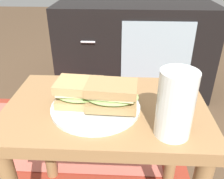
{
  "coord_description": "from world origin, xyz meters",
  "views": [
    {
      "loc": [
        0.05,
        -0.56,
        0.82
      ],
      "look_at": [
        0.02,
        0.0,
        0.51
      ],
      "focal_mm": 38.38,
      "sensor_mm": 36.0,
      "label": 1
    }
  ],
  "objects_px": {
    "tv_cabinet": "(134,49)",
    "sandwich_back": "(112,95)",
    "beer_glass": "(175,106)",
    "plate": "(96,107)",
    "sandwich_front": "(79,92)"
  },
  "relations": [
    {
      "from": "plate",
      "to": "sandwich_front",
      "type": "relative_size",
      "value": 1.81
    },
    {
      "from": "plate",
      "to": "beer_glass",
      "type": "height_order",
      "value": "beer_glass"
    },
    {
      "from": "tv_cabinet",
      "to": "beer_glass",
      "type": "bearing_deg",
      "value": -87.3
    },
    {
      "from": "tv_cabinet",
      "to": "sandwich_back",
      "type": "bearing_deg",
      "value": -95.49
    },
    {
      "from": "sandwich_front",
      "to": "plate",
      "type": "bearing_deg",
      "value": -14.01
    },
    {
      "from": "tv_cabinet",
      "to": "beer_glass",
      "type": "height_order",
      "value": "beer_glass"
    },
    {
      "from": "plate",
      "to": "beer_glass",
      "type": "bearing_deg",
      "value": -26.57
    },
    {
      "from": "tv_cabinet",
      "to": "sandwich_back",
      "type": "xyz_separation_m",
      "value": [
        -0.09,
        -0.98,
        0.22
      ]
    },
    {
      "from": "sandwich_back",
      "to": "beer_glass",
      "type": "xyz_separation_m",
      "value": [
        0.14,
        -0.08,
        0.03
      ]
    },
    {
      "from": "tv_cabinet",
      "to": "sandwich_front",
      "type": "xyz_separation_m",
      "value": [
        -0.18,
        -0.96,
        0.21
      ]
    },
    {
      "from": "beer_glass",
      "to": "plate",
      "type": "bearing_deg",
      "value": 153.43
    },
    {
      "from": "beer_glass",
      "to": "sandwich_back",
      "type": "bearing_deg",
      "value": 150.03
    },
    {
      "from": "sandwich_front",
      "to": "sandwich_back",
      "type": "relative_size",
      "value": 0.93
    },
    {
      "from": "plate",
      "to": "sandwich_front",
      "type": "height_order",
      "value": "sandwich_front"
    },
    {
      "from": "sandwich_front",
      "to": "beer_glass",
      "type": "height_order",
      "value": "beer_glass"
    }
  ]
}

